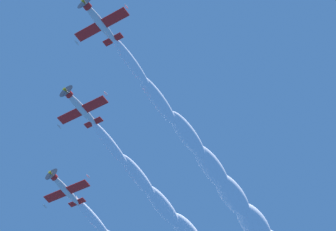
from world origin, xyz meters
The scene contains 3 objects.
airplane_lead centered at (-4.85, -2.34, 79.67)m, with size 6.64×6.74×2.82m.
airplane_left_wingman centered at (-4.63, -14.87, 79.25)m, with size 6.63×6.74×2.86m.
airplane_right_wingman centered at (-4.71, -28.85, 79.45)m, with size 6.69×6.70×2.61m.
Camera 1 is at (-6.17, 29.15, 1.68)m, focal length 70.09 mm.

